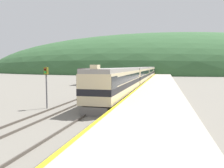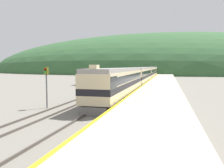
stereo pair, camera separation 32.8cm
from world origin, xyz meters
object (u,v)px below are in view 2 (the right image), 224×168
carriage_fifth (156,70)px  siding_train (128,75)px  carriage_third (149,73)px  carriage_second (141,75)px  express_train_lead_car (119,82)px  signal_post_siding (46,79)px  carriage_fourth (154,71)px

carriage_fifth → siding_train: size_ratio=0.70×
carriage_third → carriage_fifth: bearing=90.0°
carriage_second → siding_train: carriage_second is taller
carriage_second → carriage_fifth: 66.42m
express_train_lead_car → carriage_second: 21.80m
express_train_lead_car → signal_post_siding: 9.39m
carriage_fifth → siding_train: (-4.13, -59.42, -0.27)m
express_train_lead_car → carriage_third: bearing=90.0°
carriage_fourth → siding_train: carriage_fourth is taller
express_train_lead_car → carriage_fifth: bearing=90.0°
carriage_fourth → siding_train: (-4.13, -37.28, -0.27)m
carriage_third → carriage_fifth: size_ratio=1.00×
carriage_second → siding_train: bearing=120.5°
siding_train → signal_post_siding: size_ratio=7.42×
carriage_third → carriage_fourth: size_ratio=1.00×
siding_train → express_train_lead_car: bearing=-81.8°
carriage_fifth → signal_post_siding: size_ratio=5.19×
carriage_second → carriage_fifth: (0.00, 66.42, 0.00)m
carriage_second → carriage_third: same height
carriage_fifth → signal_post_siding: signal_post_siding is taller
express_train_lead_car → signal_post_siding: size_ratio=4.91×
carriage_third → carriage_fifth: (0.00, 44.28, 0.00)m
carriage_third → signal_post_siding: bearing=-96.2°
carriage_third → carriage_second: bearing=-90.0°
carriage_third → express_train_lead_car: bearing=-90.0°
carriage_third → carriage_fourth: same height
express_train_lead_car → siding_train: express_train_lead_car is taller
carriage_fourth → signal_post_siding: bearing=-94.4°
carriage_fourth → carriage_second: bearing=-90.0°
signal_post_siding → siding_train: bearing=87.6°
express_train_lead_car → carriage_second: bearing=90.0°
carriage_fifth → carriage_fourth: bearing=-90.0°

